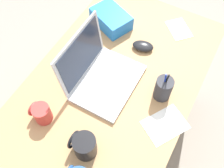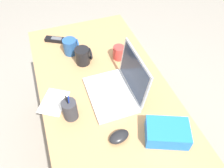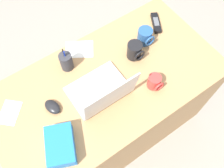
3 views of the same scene
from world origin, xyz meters
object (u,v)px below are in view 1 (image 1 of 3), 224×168
Objects in this scene: laptop at (100,74)px; snack_bag at (111,19)px; computer_mouse at (143,46)px; coffee_mug_white at (84,146)px; pen_holder at (163,89)px; coffee_mug_spare at (41,113)px.

laptop reaches higher than snack_bag.
snack_bag is (0.06, 0.21, 0.02)m from computer_mouse.
laptop is 0.32m from coffee_mug_white.
laptop is 1.92× the size of pen_holder.
computer_mouse is 0.22m from snack_bag.
computer_mouse is at bearing -20.84° from coffee_mug_spare.
snack_bag is (0.32, 0.12, -0.01)m from laptop.
coffee_mug_white is 0.67m from snack_bag.
coffee_mug_spare is at bearing 145.72° from computer_mouse.
computer_mouse is at bearing 43.01° from pen_holder.
laptop is at bearing 102.81° from pen_holder.
pen_holder reaches higher than coffee_mug_spare.
pen_holder is 0.85× the size of snack_bag.
laptop is 0.29m from coffee_mug_spare.
coffee_mug_spare is at bearing -178.99° from snack_bag.
laptop is 0.35m from snack_bag.
computer_mouse is at bearing 2.26° from coffee_mug_white.
coffee_mug_white is (-0.56, -0.02, 0.04)m from computer_mouse.
laptop is at bearing -22.35° from coffee_mug_spare.
coffee_mug_white is 0.23m from coffee_mug_spare.
computer_mouse is 0.57m from coffee_mug_spare.
coffee_mug_white reaches higher than coffee_mug_spare.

